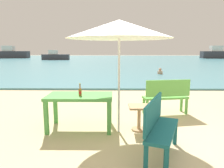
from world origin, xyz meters
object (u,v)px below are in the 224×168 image
(patio_umbrella, at_px, (119,29))
(bench_green_left, at_px, (166,95))
(bench_teal_center, at_px, (159,124))
(boat_fishing_trawler, at_px, (218,54))
(swimmer_person, at_px, (160,72))
(boat_tanker, at_px, (11,54))
(picnic_table_green, at_px, (80,100))
(beer_bottle_amber, at_px, (80,91))
(boat_barge, at_px, (55,56))
(side_table_wood, at_px, (139,114))

(patio_umbrella, distance_m, bench_green_left, 2.39)
(bench_teal_center, xyz_separation_m, boat_fishing_trawler, (18.78, 37.17, 0.38))
(swimmer_person, height_order, boat_tanker, boat_tanker)
(bench_green_left, bearing_deg, swimmer_person, 79.10)
(picnic_table_green, xyz_separation_m, patio_umbrella, (0.84, -0.20, 1.47))
(patio_umbrella, xyz_separation_m, bench_teal_center, (0.62, -1.00, -1.58))
(swimmer_person, distance_m, boat_fishing_trawler, 30.81)
(beer_bottle_amber, height_order, boat_barge, boat_barge)
(bench_green_left, distance_m, swimmer_person, 9.02)
(patio_umbrella, distance_m, bench_teal_center, 1.97)
(bench_teal_center, height_order, boat_tanker, boat_tanker)
(boat_fishing_trawler, height_order, boat_barge, boat_fishing_trawler)
(boat_tanker, bearing_deg, patio_umbrella, -61.25)
(boat_fishing_trawler, bearing_deg, swimmer_person, -122.21)
(picnic_table_green, xyz_separation_m, bench_green_left, (2.13, 1.06, -0.11))
(patio_umbrella, distance_m, boat_barge, 31.52)
(swimmer_person, bearing_deg, beer_bottle_amber, -110.88)
(picnic_table_green, relative_size, boat_barge, 0.33)
(boat_tanker, xyz_separation_m, boat_fishing_trawler, (39.61, -0.66, -0.00))
(patio_umbrella, distance_m, side_table_wood, 1.82)
(swimmer_person, relative_size, boat_barge, 0.10)
(patio_umbrella, relative_size, boat_tanker, 0.35)
(bench_teal_center, bearing_deg, boat_fishing_trawler, 63.19)
(patio_umbrella, bearing_deg, side_table_wood, 15.66)
(side_table_wood, relative_size, boat_barge, 0.13)
(beer_bottle_amber, relative_size, side_table_wood, 0.49)
(bench_green_left, relative_size, boat_fishing_trawler, 0.19)
(bench_green_left, bearing_deg, boat_tanker, 121.14)
(patio_umbrella, bearing_deg, boat_fishing_trawler, 61.78)
(boat_tanker, bearing_deg, boat_fishing_trawler, -0.95)
(boat_tanker, xyz_separation_m, boat_barge, (10.49, -6.87, -0.29))
(bench_green_left, bearing_deg, boat_barge, 110.98)
(picnic_table_green, xyz_separation_m, swimmer_person, (3.83, 9.91, -0.41))
(swimmer_person, relative_size, boat_tanker, 0.06)
(swimmer_person, bearing_deg, bench_teal_center, -102.04)
(swimmer_person, bearing_deg, picnic_table_green, -111.16)
(boat_barge, bearing_deg, side_table_wood, -71.20)
(bench_teal_center, relative_size, swimmer_person, 3.04)
(swimmer_person, height_order, boat_barge, boat_barge)
(beer_bottle_amber, xyz_separation_m, boat_barge, (-8.89, 29.84, -0.22))
(picnic_table_green, bearing_deg, boat_fishing_trawler, 60.62)
(beer_bottle_amber, relative_size, swimmer_person, 0.65)
(patio_umbrella, xyz_separation_m, boat_fishing_trawler, (19.41, 36.16, -1.19))
(picnic_table_green, height_order, side_table_wood, picnic_table_green)
(side_table_wood, relative_size, bench_teal_center, 0.43)
(bench_green_left, distance_m, boat_barge, 30.73)
(bench_green_left, xyz_separation_m, boat_fishing_trawler, (18.12, 34.91, 0.38))
(swimmer_person, bearing_deg, side_table_wood, -104.35)
(boat_tanker, bearing_deg, beer_bottle_amber, -62.17)
(beer_bottle_amber, xyz_separation_m, boat_fishing_trawler, (20.23, 36.05, 0.07))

